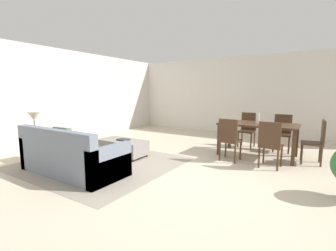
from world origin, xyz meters
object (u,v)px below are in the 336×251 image
object	(u,v)px
table_lamp	(34,117)
dining_chair_near_left	(229,137)
book_on_ottoman	(123,140)
dining_chair_near_right	(270,142)
dining_chair_far_left	(248,128)
dining_chair_far_right	(282,131)
dining_chair_head_east	(317,139)
side_table	(36,141)
couch	(71,157)
vase_centerpiece	(258,118)
ottoman_table	(122,147)
dining_table	(258,127)

from	to	relation	value
table_lamp	dining_chair_near_left	size ratio (longest dim) A/B	0.57
dining_chair_near_left	book_on_ottoman	size ratio (longest dim) A/B	3.54
dining_chair_near_right	dining_chair_far_left	bearing A→B (deg)	116.57
dining_chair_near_right	dining_chair_far_right	size ratio (longest dim) A/B	1.00
dining_chair_far_right	dining_chair_head_east	xyz separation A→B (m)	(0.74, -0.81, 0.00)
book_on_ottoman	side_table	bearing A→B (deg)	-136.85
dining_chair_near_right	dining_chair_far_left	world-z (taller)	same
couch	vase_centerpiece	size ratio (longest dim) A/B	8.64
table_lamp	dining_chair_far_left	bearing A→B (deg)	47.58
side_table	couch	bearing A→B (deg)	-3.60
side_table	dining_chair_far_left	xyz separation A→B (m)	(3.49, 3.82, 0.09)
dining_chair_near_right	dining_chair_head_east	size ratio (longest dim) A/B	1.00
dining_chair_head_east	couch	bearing A→B (deg)	-141.16
table_lamp	book_on_ottoman	size ratio (longest dim) A/B	2.02
dining_chair_far_left	vase_centerpiece	xyz separation A→B (m)	(0.41, -0.80, 0.36)
ottoman_table	dining_chair_far_right	world-z (taller)	dining_chair_far_right
couch	dining_chair_far_right	distance (m)	4.91
dining_chair_far_left	book_on_ottoman	bearing A→B (deg)	-129.97
table_lamp	dining_chair_near_left	world-z (taller)	table_lamp
dining_chair_near_right	book_on_ottoman	size ratio (longest dim) A/B	3.54
table_lamp	couch	bearing A→B (deg)	-3.60
dining_chair_far_left	dining_chair_far_right	distance (m)	0.86
dining_table	dining_chair_far_left	xyz separation A→B (m)	(-0.43, 0.84, -0.15)
dining_chair_far_left	vase_centerpiece	bearing A→B (deg)	-63.05
ottoman_table	dining_chair_head_east	xyz separation A→B (m)	(3.80, 1.68, 0.30)
dining_table	dining_chair_far_right	xyz separation A→B (m)	(0.43, 0.79, -0.15)
dining_chair_near_right	dining_chair_near_left	bearing A→B (deg)	176.41
ottoman_table	dining_chair_near_left	xyz separation A→B (m)	(2.22, 0.92, 0.30)
dining_table	dining_chair_far_left	size ratio (longest dim) A/B	1.83
dining_chair_far_right	side_table	bearing A→B (deg)	-139.10
table_lamp	dining_chair_far_right	xyz separation A→B (m)	(4.35, 3.77, -0.43)
dining_chair_near_right	dining_chair_far_right	world-z (taller)	same
dining_table	dining_chair_far_left	distance (m)	0.96
couch	dining_chair_near_right	distance (m)	3.76
side_table	dining_chair_far_left	world-z (taller)	dining_chair_far_left
couch	vase_centerpiece	distance (m)	4.08
dining_chair_far_left	vase_centerpiece	world-z (taller)	vase_centerpiece
couch	dining_chair_far_left	size ratio (longest dim) A/B	2.21
table_lamp	dining_chair_head_east	xyz separation A→B (m)	(5.09, 2.96, -0.43)
dining_chair_near_left	dining_chair_near_right	xyz separation A→B (m)	(0.82, -0.05, 0.00)
dining_chair_far_right	book_on_ottoman	bearing A→B (deg)	-140.16
side_table	dining_chair_near_right	size ratio (longest dim) A/B	0.59
dining_table	dining_chair_near_right	world-z (taller)	dining_chair_near_right
ottoman_table	side_table	bearing A→B (deg)	-135.27
couch	dining_table	distance (m)	4.04
dining_chair_far_right	table_lamp	bearing A→B (deg)	-139.10
couch	ottoman_table	xyz separation A→B (m)	(-0.02, 1.36, -0.08)
dining_chair_far_left	vase_centerpiece	distance (m)	0.97
table_lamp	dining_chair_near_left	bearing A→B (deg)	32.08
couch	dining_chair_far_right	size ratio (longest dim) A/B	2.21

